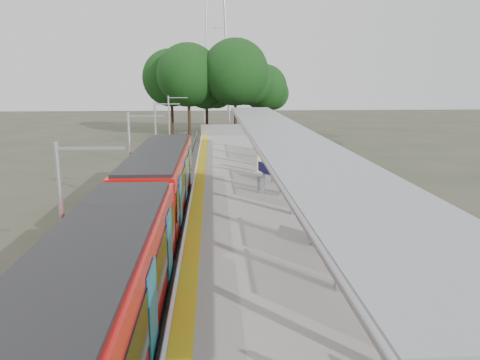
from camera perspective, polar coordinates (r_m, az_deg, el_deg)
name	(u,v)px	position (r m, az deg, el deg)	size (l,w,h in m)	color
trackbed	(166,201)	(27.87, -8.96, -2.58)	(3.00, 70.00, 0.24)	#59544C
platform	(243,194)	(27.69, 0.32, -1.71)	(6.00, 50.00, 1.00)	gray
tactile_strip	(199,186)	(27.53, -4.98, -0.74)	(0.60, 50.00, 0.02)	gold
end_fence	(228,130)	(52.09, -1.45, 6.15)	(6.00, 0.10, 1.20)	#9EA0A5
train	(139,220)	(17.88, -12.16, -4.75)	(2.74, 27.60, 3.62)	black
canopy	(280,140)	(23.43, 4.87, 4.89)	(3.27, 38.00, 3.66)	#9EA0A5
pylon	(215,3)	(80.67, -3.01, 20.73)	(8.00, 4.00, 38.00)	#9EA0A5
tree_cluster	(209,78)	(59.88, -3.74, 12.33)	(18.79, 12.50, 11.90)	#382316
catenary_masts	(132,158)	(26.55, -13.06, 2.68)	(2.08, 48.16, 5.40)	#9EA0A5
bench_mid	(328,230)	(18.15, 10.70, -6.03)	(0.86, 1.65, 1.08)	#110F4F
bench_far	(265,171)	(29.25, 3.11, 1.13)	(0.93, 1.58, 1.03)	#110F4F
info_pillar_far	(258,161)	(31.65, 2.21, 2.39)	(0.39, 0.39, 1.74)	beige
litter_bin	(261,185)	(25.82, 2.59, -0.60)	(0.43, 0.43, 0.89)	#9EA0A5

